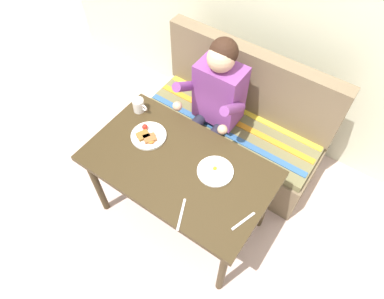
% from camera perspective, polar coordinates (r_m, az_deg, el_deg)
% --- Properties ---
extents(ground_plane, '(8.00, 8.00, 0.00)m').
position_cam_1_polar(ground_plane, '(2.81, -1.78, -10.76)').
color(ground_plane, beige).
extents(table, '(1.20, 0.70, 0.73)m').
position_cam_1_polar(table, '(2.24, -2.20, -3.63)').
color(table, '#392C17').
rests_on(table, ground).
extents(couch, '(1.44, 0.56, 1.00)m').
position_cam_1_polar(couch, '(2.89, 7.01, 3.50)').
color(couch, '#75634A').
rests_on(couch, ground).
extents(person, '(0.45, 0.61, 1.21)m').
position_cam_1_polar(person, '(2.51, 3.68, 8.12)').
color(person, '#7F3D89').
rests_on(person, ground).
extents(plate_breakfast, '(0.24, 0.24, 0.05)m').
position_cam_1_polar(plate_breakfast, '(2.31, -7.27, 2.28)').
color(plate_breakfast, white).
rests_on(plate_breakfast, table).
extents(plate_eggs, '(0.23, 0.23, 0.04)m').
position_cam_1_polar(plate_eggs, '(2.14, 3.87, -3.60)').
color(plate_eggs, white).
rests_on(plate_eggs, table).
extents(coffee_mug, '(0.12, 0.08, 0.10)m').
position_cam_1_polar(coffee_mug, '(2.45, -8.82, 7.27)').
color(coffee_mug, white).
rests_on(coffee_mug, table).
extents(fork, '(0.07, 0.17, 0.00)m').
position_cam_1_polar(fork, '(2.00, 8.50, -11.64)').
color(fork, silver).
rests_on(fork, table).
extents(knife, '(0.09, 0.19, 0.00)m').
position_cam_1_polar(knife, '(2.00, -1.79, -10.67)').
color(knife, silver).
rests_on(knife, table).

